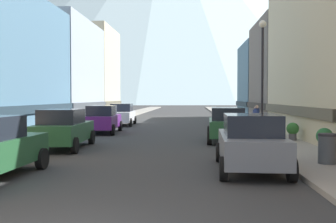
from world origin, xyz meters
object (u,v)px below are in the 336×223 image
Objects in this scene: car_left_2 at (102,119)px; car_right_1 at (227,124)px; car_left_3 at (122,114)px; trash_bin_right at (327,148)px; pedestrian_0 at (255,119)px; car_right_0 at (251,142)px; pedestrian_1 at (257,118)px; car_left_1 at (63,129)px; streetlamp_right at (262,62)px; potted_plant_0 at (324,139)px; potted_plant_1 at (293,130)px.

car_right_1 is at bearing -30.65° from car_left_2.
car_left_3 reaches higher than trash_bin_right.
car_left_2 is at bearing 149.35° from car_right_1.
car_right_1 reaches higher than pedestrian_0.
car_right_0 is 8.30m from car_right_1.
car_left_3 is at bearing 152.10° from pedestrian_0.
trash_bin_right is 13.93m from pedestrian_0.
pedestrian_1 is at bearing -30.18° from car_left_3.
car_left_1 is at bearing -136.23° from pedestrian_0.
streetlamp_right is (1.55, 6.96, 3.09)m from car_right_0.
potted_plant_0 is (0.65, 2.25, 0.09)m from trash_bin_right.
streetlamp_right is at bearing 77.43° from car_right_0.
potted_plant_0 is 11.18m from pedestrian_1.
car_right_1 is at bearing 168.87° from potted_plant_1.
car_right_1 is at bearing 90.00° from car_right_0.
pedestrian_1 is at bearing 66.92° from car_right_1.
car_left_3 is 4.55× the size of trash_bin_right.
pedestrian_1 is at bearing 7.12° from car_left_2.
car_left_1 is at bearing -90.00° from car_left_2.
car_left_2 is at bearing 90.00° from car_left_1.
car_right_1 is 3.27m from potted_plant_1.
streetlamp_right is (-0.90, -7.09, 3.08)m from pedestrian_1.
car_left_1 is at bearing 146.90° from car_right_0.
car_left_3 is at bearing 90.04° from car_left_2.
car_left_3 reaches higher than potted_plant_1.
car_right_0 is 2.65m from trash_bin_right.
potted_plant_1 is at bearing -83.30° from pedestrian_1.
car_left_3 is 16.32m from potted_plant_1.
car_left_2 is 15.83m from trash_bin_right.
streetlamp_right is at bearing -54.73° from car_left_3.
car_left_2 is 2.91× the size of pedestrian_0.
car_left_3 is 4.98× the size of potted_plant_1.
streetlamp_right reaches higher than car_left_3.
pedestrian_1 reaches higher than car_right_0.
car_left_1 reaches higher than potted_plant_1.
trash_bin_right is at bearing -62.19° from car_left_3.
car_left_2 is 0.76× the size of streetlamp_right.
car_left_2 is at bearing 137.49° from potted_plant_0.
car_left_2 is at bearing 129.88° from trash_bin_right.
car_left_1 is 7.85m from car_left_2.
car_right_0 is at bearing -112.67° from potted_plant_1.
car_left_2 is 11.28m from streetlamp_right.
car_left_1 is 13.91m from pedestrian_0.
car_right_0 reaches higher than pedestrian_0.
car_right_1 is (7.60, -11.60, 0.00)m from car_left_3.
car_right_0 is at bearing -99.90° from pedestrian_1.
car_left_1 is at bearing 157.05° from trash_bin_right.
car_left_1 is at bearing 169.24° from potted_plant_0.
pedestrian_0 is 8.29m from streetlamp_right.
car_left_1 is 9.86m from streetlamp_right.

